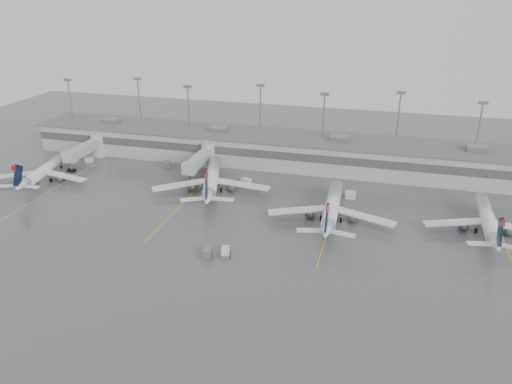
% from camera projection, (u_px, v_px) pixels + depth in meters
% --- Properties ---
extents(ground, '(260.00, 260.00, 0.00)m').
position_uv_depth(ground, '(219.00, 265.00, 92.04)').
color(ground, '#545457').
rests_on(ground, ground).
extents(terminal, '(152.00, 17.00, 9.45)m').
position_uv_depth(terminal, '(286.00, 150.00, 141.92)').
color(terminal, '#9D9D98').
rests_on(terminal, ground).
extents(light_masts, '(142.40, 8.00, 20.60)m').
position_uv_depth(light_masts, '(291.00, 118.00, 143.99)').
color(light_masts, gray).
rests_on(light_masts, ground).
extents(jet_bridge_left, '(4.00, 17.20, 7.00)m').
position_uv_depth(jet_bridge_left, '(90.00, 148.00, 144.63)').
color(jet_bridge_left, '#9FA2A5').
rests_on(jet_bridge_left, ground).
extents(jet_bridge_right, '(4.00, 17.20, 7.00)m').
position_uv_depth(jet_bridge_right, '(203.00, 158.00, 136.13)').
color(jet_bridge_right, '#9FA2A5').
rests_on(jet_bridge_right, ground).
extents(stand_markings, '(105.25, 40.00, 0.01)m').
position_uv_depth(stand_markings, '(254.00, 212.00, 113.36)').
color(stand_markings, '#E5B00D').
rests_on(stand_markings, ground).
extents(jet_far_left, '(24.68, 27.89, 9.09)m').
position_uv_depth(jet_far_left, '(43.00, 171.00, 129.88)').
color(jet_far_left, silver).
rests_on(jet_far_left, ground).
extents(jet_mid_left, '(28.11, 31.96, 10.59)m').
position_uv_depth(jet_mid_left, '(212.00, 179.00, 123.33)').
color(jet_mid_left, silver).
rests_on(jet_mid_left, ground).
extents(jet_mid_right, '(27.69, 31.06, 10.05)m').
position_uv_depth(jet_mid_right, '(332.00, 207.00, 108.32)').
color(jet_mid_right, silver).
rests_on(jet_mid_right, ground).
extents(jet_far_right, '(25.95, 29.08, 9.41)m').
position_uv_depth(jet_far_right, '(488.00, 220.00, 102.83)').
color(jet_far_right, silver).
rests_on(jet_far_right, ground).
extents(baggage_tug, '(2.28, 3.01, 1.74)m').
position_uv_depth(baggage_tug, '(225.00, 253.00, 94.97)').
color(baggage_tug, silver).
rests_on(baggage_tug, ground).
extents(baggage_cart, '(2.16, 3.03, 1.76)m').
position_uv_depth(baggage_cart, '(207.00, 253.00, 94.59)').
color(baggage_cart, slate).
rests_on(baggage_cart, ground).
extents(gse_uld_a, '(2.34, 1.77, 1.50)m').
position_uv_depth(gse_uld_a, '(89.00, 159.00, 144.59)').
color(gse_uld_a, silver).
rests_on(gse_uld_a, ground).
extents(gse_uld_b, '(2.81, 2.35, 1.70)m').
position_uv_depth(gse_uld_b, '(246.00, 182.00, 128.20)').
color(gse_uld_b, silver).
rests_on(gse_uld_b, ground).
extents(gse_uld_c, '(2.43, 1.62, 1.72)m').
position_uv_depth(gse_uld_c, '(351.00, 195.00, 120.25)').
color(gse_uld_c, silver).
rests_on(gse_uld_c, ground).
extents(gse_loader, '(2.65, 3.27, 1.77)m').
position_uv_depth(gse_loader, '(167.00, 165.00, 139.84)').
color(gse_loader, slate).
rests_on(gse_loader, ground).
extents(cone_a, '(0.47, 0.47, 0.75)m').
position_uv_depth(cone_a, '(113.00, 170.00, 137.79)').
color(cone_a, orange).
rests_on(cone_a, ground).
extents(cone_b, '(0.43, 0.43, 0.68)m').
position_uv_depth(cone_b, '(192.00, 192.00, 123.01)').
color(cone_b, orange).
rests_on(cone_b, ground).
extents(cone_c, '(0.42, 0.42, 0.67)m').
position_uv_depth(cone_c, '(341.00, 193.00, 122.88)').
color(cone_c, orange).
rests_on(cone_c, ground).
extents(cone_d, '(0.40, 0.40, 0.64)m').
position_uv_depth(cone_d, '(482.00, 220.00, 108.99)').
color(cone_d, orange).
rests_on(cone_d, ground).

